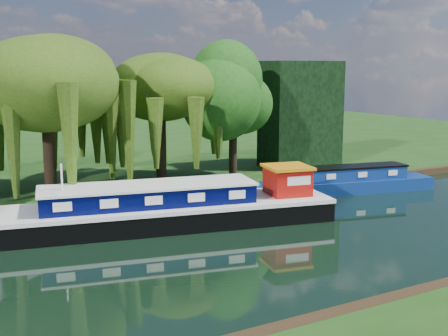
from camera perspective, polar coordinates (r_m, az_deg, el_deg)
ground at (r=23.42m, az=-9.92°, el=-9.81°), size 120.00×120.00×0.00m
far_bank at (r=55.87m, az=-21.43°, el=1.50°), size 120.00×52.00×0.45m
dutch_barge at (r=28.73m, az=-5.46°, el=-4.09°), size 17.48×7.16×3.60m
narrowboat at (r=36.90m, az=11.76°, el=-1.45°), size 12.78×4.72×1.84m
white_cruiser at (r=39.40m, az=15.52°, el=-1.85°), size 2.12×1.84×1.11m
willow_left at (r=33.82m, az=-17.68°, el=7.95°), size 7.43×7.43×8.91m
willow_right at (r=36.73m, az=-6.52°, el=7.06°), size 6.25×6.25×7.61m
tree_far_right at (r=38.31m, az=0.93°, el=7.18°), size 4.89×4.89×8.00m
conifer_hedge at (r=43.65m, az=7.79°, el=5.47°), size 6.00×3.00×8.00m
lamppost at (r=32.75m, az=-15.25°, el=0.09°), size 0.36×0.36×2.56m
mooring_posts at (r=30.81m, az=-15.99°, el=-3.36°), size 19.16×0.16×1.00m
reeds_near at (r=20.60m, az=16.41°, el=-11.28°), size 33.70×1.50×1.10m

